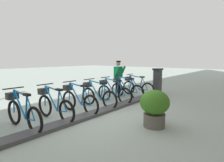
{
  "coord_description": "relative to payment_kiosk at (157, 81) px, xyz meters",
  "views": [
    {
      "loc": [
        -4.03,
        4.15,
        1.78
      ],
      "look_at": [
        0.5,
        -1.43,
        0.9
      ],
      "focal_mm": 29.86,
      "sensor_mm": 36.0,
      "label": 1
    }
  ],
  "objects": [
    {
      "name": "bike_docked_3",
      "position": [
        0.57,
        3.8,
        -0.24
      ],
      "size": [
        1.72,
        0.54,
        1.02
      ],
      "color": "black",
      "rests_on": "ground"
    },
    {
      "name": "bike_docked_6",
      "position": [
        0.57,
        6.55,
        -0.24
      ],
      "size": [
        1.72,
        0.54,
        1.02
      ],
      "color": "black",
      "rests_on": "ground"
    },
    {
      "name": "bike_docked_5",
      "position": [
        0.57,
        5.63,
        -0.24
      ],
      "size": [
        1.72,
        0.54,
        1.02
      ],
      "color": "black",
      "rests_on": "ground"
    },
    {
      "name": "bike_docked_2",
      "position": [
        0.57,
        2.89,
        -0.24
      ],
      "size": [
        1.72,
        0.54,
        1.02
      ],
      "color": "black",
      "rests_on": "ground"
    },
    {
      "name": "ground_plane",
      "position": [
        -0.05,
        4.52,
        -0.67
      ],
      "size": [
        60.0,
        60.0,
        0.0
      ],
      "primitive_type": "plane",
      "color": "#9EAFA8"
    },
    {
      "name": "planter_bush",
      "position": [
        -1.98,
        4.32,
        -0.12
      ],
      "size": [
        0.76,
        0.76,
        0.97
      ],
      "color": "#59544C",
      "rests_on": "ground"
    },
    {
      "name": "payment_kiosk",
      "position": [
        0.0,
        0.0,
        0.0
      ],
      "size": [
        0.36,
        0.52,
        1.28
      ],
      "color": "#38383D",
      "rests_on": "ground"
    },
    {
      "name": "dock_rail_base",
      "position": [
        -0.05,
        4.52,
        -0.62
      ],
      "size": [
        0.44,
        8.12,
        0.1
      ],
      "primitive_type": "cube",
      "color": "#47474C",
      "rests_on": "ground"
    },
    {
      "name": "bike_docked_4",
      "position": [
        0.57,
        4.72,
        -0.24
      ],
      "size": [
        1.72,
        0.54,
        1.02
      ],
      "color": "black",
      "rests_on": "ground"
    },
    {
      "name": "worker_near_rack",
      "position": [
        1.4,
        1.42,
        0.24
      ],
      "size": [
        0.47,
        0.64,
        1.66
      ],
      "color": "white",
      "rests_on": "ground"
    },
    {
      "name": "bike_docked_0",
      "position": [
        0.57,
        1.06,
        -0.24
      ],
      "size": [
        1.72,
        0.54,
        1.02
      ],
      "color": "black",
      "rests_on": "ground"
    },
    {
      "name": "bike_docked_1",
      "position": [
        0.57,
        1.97,
        -0.24
      ],
      "size": [
        1.72,
        0.54,
        1.02
      ],
      "color": "black",
      "rests_on": "ground"
    }
  ]
}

